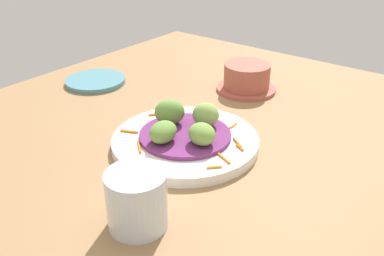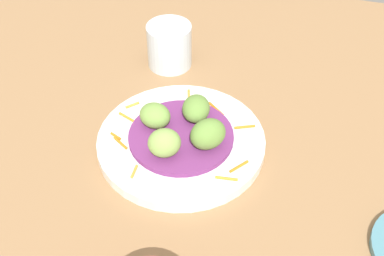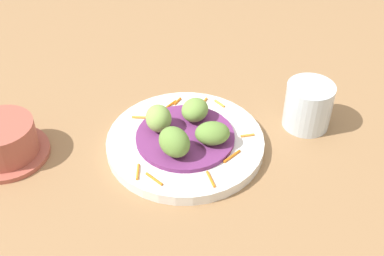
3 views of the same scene
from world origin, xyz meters
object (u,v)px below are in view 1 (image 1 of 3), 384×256
Objects in this scene: guac_scoop_back at (206,115)px; terracotta_bowl at (247,78)px; guac_scoop_left at (170,112)px; main_plate at (185,141)px; water_glass at (137,200)px; side_plate_small at (95,81)px; guac_scoop_center at (163,132)px; guac_scoop_right at (202,134)px.

guac_scoop_back is 0.36× the size of terracotta_bowl.
guac_scoop_left is at bearing -89.20° from terracotta_bowl.
water_glass reaches higher than main_plate.
guac_scoop_left is at bearing -16.21° from side_plate_small.
guac_scoop_center is 37.02cm from side_plate_small.
guac_scoop_left is 32.20cm from side_plate_small.
water_glass is (9.08, -15.39, -0.32)cm from guac_scoop_center.
guac_scoop_back is (5.51, 3.25, -0.13)cm from guac_scoop_left.
guac_scoop_right is 30.51cm from terracotta_bowl.
guac_scoop_left reaches higher than guac_scoop_center.
main_plate is 21.53cm from water_glass.
guac_scoop_back is at bearing 75.57° from main_plate.
guac_scoop_right is 41.13cm from side_plate_small.
terracotta_bowl is at bearing 104.02° from guac_scoop_back.
guac_scoop_center is at bearing -149.43° from guac_scoop_right.
water_glass reaches higher than terracotta_bowl.
water_glass is (6.82, -24.16, -0.76)cm from guac_scoop_back.
guac_scoop_left is 1.14× the size of guac_scoop_back.
side_plate_small is at bearing 164.01° from main_plate.
guac_scoop_left is 24.28cm from water_glass.
terracotta_bowl is (-0.37, 26.82, -1.94)cm from guac_scoop_left.
water_glass is at bearing -74.23° from guac_scoop_back.
guac_scoop_back is at bearing 105.77° from water_glass.
guac_scoop_left is at bearing 165.57° from guac_scoop_right.
guac_scoop_left is (-4.38, 1.13, 3.93)cm from main_plate.
main_plate is 1.91× the size of terracotta_bowl.
guac_scoop_center is at bearing 120.53° from water_glass.
side_plate_small is (-30.64, 8.91, -4.28)cm from guac_scoop_left.
guac_scoop_right is (5.51, 3.25, 0.06)cm from guac_scoop_center.
guac_scoop_center is at bearing -23.04° from side_plate_small.
guac_scoop_center is 9.06cm from guac_scoop_back.
water_glass reaches higher than guac_scoop_left.
main_plate is 4.66× the size of guac_scoop_center.
water_glass is (12.70, -47.72, 1.06)cm from terracotta_bowl.
side_plate_small is at bearing 163.79° from guac_scoop_left.
main_plate is 4.72× the size of guac_scoop_left.
guac_scoop_back is at bearing 75.57° from guac_scoop_center.
guac_scoop_right is 6.41cm from guac_scoop_back.
main_plate is at bearing 111.90° from water_glass.
terracotta_bowl is at bearing 107.45° from guac_scoop_right.
guac_scoop_center is 0.69× the size of water_glass.
terracotta_bowl is (-5.88, 23.56, -1.81)cm from guac_scoop_back.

